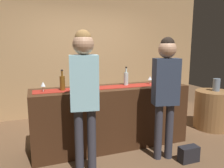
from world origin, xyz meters
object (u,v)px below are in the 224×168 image
wine_glass_near_customer (150,78)px  handbag (189,154)px  wine_glass_mid_counter (43,84)px  wine_bottle_clear (126,78)px  customer_sipping (166,86)px  wine_bottle_green (76,82)px  vase_on_side_table (216,85)px  bartender (86,76)px  customer_browsing (84,87)px  round_side_table (213,110)px  wine_bottle_amber (62,83)px

wine_glass_near_customer → handbag: size_ratio=0.51×
wine_glass_near_customer → wine_glass_mid_counter: bearing=-179.9°
wine_bottle_clear → customer_sipping: customer_sipping is taller
wine_bottle_clear → wine_bottle_green: bearing=-175.1°
wine_bottle_green → handbag: bearing=-31.6°
vase_on_side_table → handbag: 1.77m
bartender → wine_bottle_green: bearing=60.1°
wine_bottle_green → customer_browsing: bearing=-92.0°
wine_glass_mid_counter → customer_browsing: bearing=-53.6°
customer_browsing → round_side_table: size_ratio=2.41×
wine_bottle_clear → customer_sipping: (0.28, -0.71, -0.01)m
customer_sipping → handbag: size_ratio=6.13×
vase_on_side_table → wine_bottle_amber: bearing=-179.2°
wine_bottle_clear → customer_browsing: size_ratio=0.17×
wine_glass_mid_counter → vase_on_side_table: size_ratio=0.60×
customer_sipping → round_side_table: bearing=36.2°
wine_bottle_clear → round_side_table: size_ratio=0.41×
round_side_table → vase_on_side_table: 0.49m
wine_bottle_amber → vase_on_side_table: 2.92m
wine_glass_near_customer → vase_on_side_table: size_ratio=0.60×
customer_sipping → wine_bottle_amber: bearing=166.2°
wine_glass_mid_counter → round_side_table: (3.13, 0.04, -0.70)m
wine_bottle_clear → handbag: (0.56, -0.92, -0.97)m
wine_glass_mid_counter → customer_browsing: 0.76m
wine_glass_near_customer → bartender: size_ratio=0.08×
wine_bottle_clear → customer_sipping: 0.77m
wine_bottle_amber → handbag: 2.05m
customer_sipping → handbag: bearing=-23.6°
wine_bottle_amber → round_side_table: bearing=0.8°
wine_bottle_amber → wine_glass_near_customer: (1.43, 0.00, -0.01)m
handbag → wine_bottle_clear: bearing=121.3°
customer_sipping → vase_on_side_table: 1.76m
round_side_table → handbag: bearing=-145.1°
wine_glass_mid_counter → customer_browsing: customer_browsing is taller
wine_glass_near_customer → wine_glass_mid_counter: (-1.70, -0.00, 0.00)m
handbag → round_side_table: bearing=34.9°
wine_glass_near_customer → handbag: bearing=-79.6°
wine_bottle_clear → vase_on_side_table: (1.89, -0.03, -0.22)m
customer_browsing → handbag: (1.41, -0.24, -1.01)m
wine_bottle_green → wine_bottle_amber: (-0.20, -0.00, 0.00)m
wine_glass_mid_counter → round_side_table: wine_glass_mid_counter is taller
wine_bottle_green → bartender: 0.64m
wine_glass_near_customer → vase_on_side_table: bearing=1.5°
wine_glass_near_customer → vase_on_side_table: (1.48, 0.04, -0.21)m
wine_bottle_green → vase_on_side_table: 2.72m
wine_bottle_amber → customer_sipping: (1.31, -0.64, -0.01)m
customer_sipping → customer_browsing: 1.13m
wine_glass_near_customer → wine_bottle_green: bearing=-179.8°
wine_glass_mid_counter → handbag: wine_glass_mid_counter is taller
wine_bottle_amber → handbag: size_ratio=1.08×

